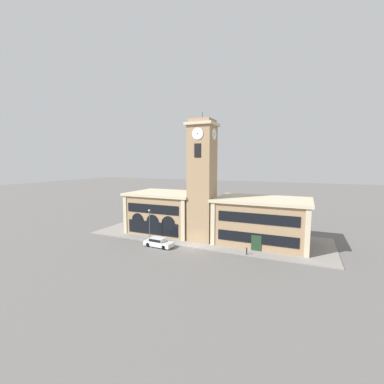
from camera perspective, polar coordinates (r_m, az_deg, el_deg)
The scene contains 8 objects.
ground_plane at distance 41.50m, azimuth -0.15°, elevation -12.35°, with size 300.00×300.00×0.00m, color #605E5B.
sidewalk_kerb at distance 47.76m, azimuth 3.36°, elevation -9.71°, with size 42.02×14.21×0.15m.
clock_tower at distance 43.56m, azimuth 2.27°, elevation 2.43°, with size 4.72×4.72×21.73m.
town_hall_left_wing at distance 50.66m, azimuth -5.83°, elevation -4.36°, with size 13.51×10.39×7.72m.
town_hall_right_wing at distance 44.74m, azimuth 15.24°, elevation -6.14°, with size 15.40×10.39×7.53m.
parked_car_near at distance 42.25m, azimuth -7.51°, elevation -10.97°, with size 4.89×2.10×1.47m.
street_lamp at distance 44.92m, azimuth -9.44°, elevation -6.09°, with size 0.36×0.36×5.33m.
bollard at distance 39.04m, azimuth 12.06°, elevation -12.70°, with size 0.18×0.18×1.06m.
Camera 1 is at (15.91, -35.89, 13.44)m, focal length 24.00 mm.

